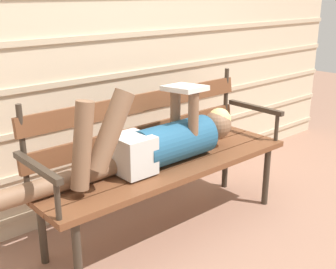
# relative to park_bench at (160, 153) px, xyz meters

# --- Properties ---
(ground_plane) EXTENTS (12.00, 12.00, 0.00)m
(ground_plane) POSITION_rel_park_bench_xyz_m (-0.00, -0.22, -0.51)
(ground_plane) COLOR #936B56
(house_siding) EXTENTS (5.13, 0.08, 2.10)m
(house_siding) POSITION_rel_park_bench_xyz_m (-0.00, 0.52, 0.54)
(house_siding) COLOR beige
(house_siding) RESTS_ON ground
(park_bench) EXTENTS (1.72, 0.51, 0.92)m
(park_bench) POSITION_rel_park_bench_xyz_m (0.00, 0.00, 0.00)
(park_bench) COLOR brown
(park_bench) RESTS_ON ground
(reclining_person) EXTENTS (1.71, 0.25, 0.53)m
(reclining_person) POSITION_rel_park_bench_xyz_m (-0.09, -0.07, 0.11)
(reclining_person) COLOR #23567A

